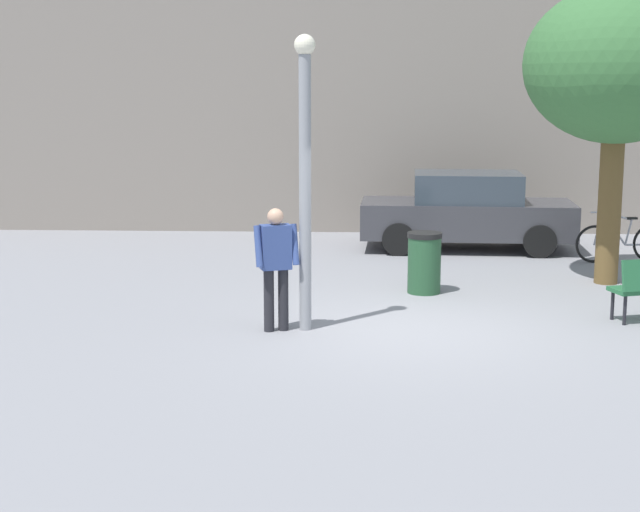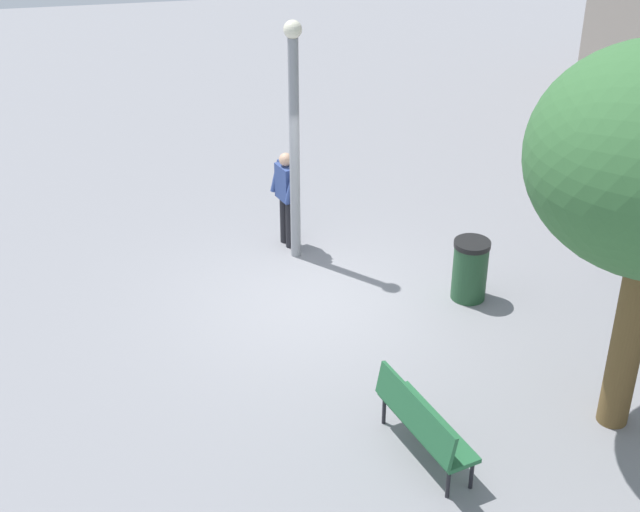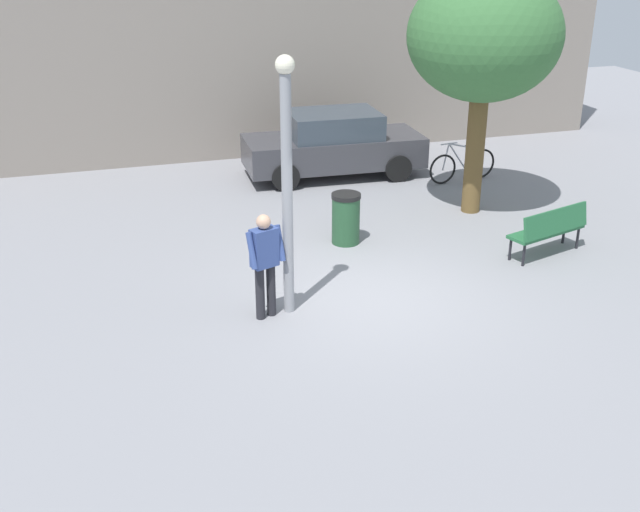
# 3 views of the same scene
# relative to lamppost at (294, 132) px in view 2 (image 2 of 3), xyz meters

# --- Properties ---
(ground_plane) EXTENTS (36.00, 36.00, 0.00)m
(ground_plane) POSITION_rel_lamppost_xyz_m (1.40, 0.02, -2.20)
(ground_plane) COLOR gray
(lamppost) EXTENTS (0.28, 0.28, 3.93)m
(lamppost) POSITION_rel_lamppost_xyz_m (0.00, 0.00, 0.00)
(lamppost) COLOR gray
(lamppost) RESTS_ON ground_plane
(person_by_lamppost) EXTENTS (0.63, 0.43, 1.67)m
(person_by_lamppost) POSITION_rel_lamppost_xyz_m (-0.39, -0.09, -1.23)
(person_by_lamppost) COLOR #232328
(person_by_lamppost) RESTS_ON ground_plane
(park_bench) EXTENTS (1.67, 0.91, 0.92)m
(park_bench) POSITION_rel_lamppost_xyz_m (5.07, 0.71, -1.65)
(park_bench) COLOR #236038
(park_bench) RESTS_ON ground_plane
(trash_bin) EXTENTS (0.55, 0.55, 0.98)m
(trash_bin) POSITION_rel_lamppost_xyz_m (1.75, 2.40, -1.70)
(trash_bin) COLOR #234C2D
(trash_bin) RESTS_ON ground_plane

